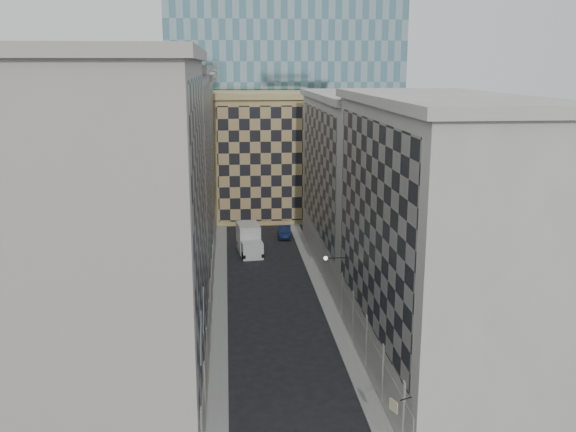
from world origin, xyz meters
TOP-DOWN VIEW (x-y plane):
  - sidewalk_west at (-5.25, 30.00)m, footprint 1.50×100.00m
  - sidewalk_east at (5.25, 30.00)m, footprint 1.50×100.00m
  - bldg_left_a at (-10.88, 11.00)m, footprint 10.80×22.80m
  - bldg_left_b at (-10.88, 33.00)m, footprint 10.80×22.80m
  - bldg_left_c at (-10.88, 55.00)m, footprint 10.80×22.80m
  - bldg_right_a at (10.88, 15.00)m, footprint 10.80×26.80m
  - bldg_right_b at (10.89, 42.00)m, footprint 10.80×28.80m
  - tan_block at (2.00, 67.90)m, footprint 16.80×14.80m
  - church_tower at (0.00, 82.00)m, footprint 7.20×7.20m
  - flagpoles_left at (-5.90, 6.00)m, footprint 0.10×6.33m
  - bracket_lamp at (4.38, 24.00)m, footprint 1.98×0.36m
  - box_truck at (-1.71, 47.31)m, footprint 3.27×6.59m
  - dark_car at (3.33, 54.20)m, footprint 2.07×4.68m
  - shop_sign at (4.96, 3.00)m, footprint 1.25×0.67m

SIDE VIEW (x-z plane):
  - sidewalk_west at x=-5.25m, z-range 0.00..0.15m
  - sidewalk_east at x=5.25m, z-range 0.00..0.15m
  - dark_car at x=3.33m, z-range 0.00..1.50m
  - box_truck at x=-1.71m, z-range -0.23..3.26m
  - shop_sign at x=4.96m, z-range 3.44..4.23m
  - bracket_lamp at x=4.38m, z-range 6.02..6.38m
  - flagpoles_left at x=-5.90m, z-range 6.83..9.17m
  - tan_block at x=2.00m, z-range 0.04..18.84m
  - bldg_right_b at x=10.89m, z-range 0.00..19.70m
  - bldg_right_a at x=10.88m, z-range -0.03..20.67m
  - bldg_left_c at x=-10.88m, z-range -0.02..21.68m
  - bldg_left_b at x=-10.88m, z-range -0.03..22.67m
  - bldg_left_a at x=-10.88m, z-range -0.03..23.67m
  - church_tower at x=0.00m, z-range 1.20..52.70m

